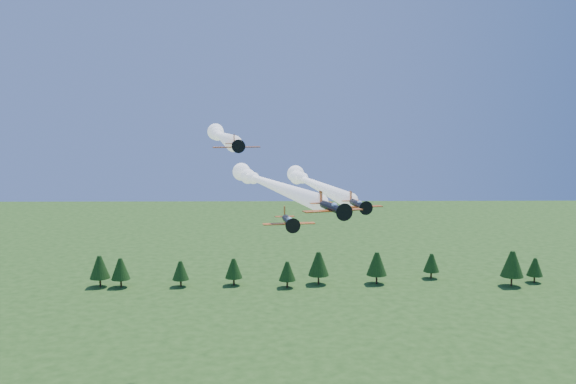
{
  "coord_description": "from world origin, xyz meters",
  "views": [
    {
      "loc": [
        -3.93,
        -94.57,
        56.41
      ],
      "look_at": [
        -2.62,
        0.0,
        44.26
      ],
      "focal_mm": 40.0,
      "sensor_mm": 36.0,
      "label": 1
    }
  ],
  "objects_px": {
    "plane_right": "(313,183)",
    "plane_slot": "(288,221)",
    "plane_left": "(221,136)",
    "plane_lead": "(267,183)"
  },
  "relations": [
    {
      "from": "plane_left",
      "to": "plane_slot",
      "type": "bearing_deg",
      "value": -70.88
    },
    {
      "from": "plane_lead",
      "to": "plane_left",
      "type": "height_order",
      "value": "plane_left"
    },
    {
      "from": "plane_left",
      "to": "plane_right",
      "type": "xyz_separation_m",
      "value": [
        17.72,
        -2.12,
        -9.06
      ]
    },
    {
      "from": "plane_left",
      "to": "plane_slot",
      "type": "height_order",
      "value": "plane_left"
    },
    {
      "from": "plane_right",
      "to": "plane_left",
      "type": "bearing_deg",
      "value": 162.13
    },
    {
      "from": "plane_right",
      "to": "plane_slot",
      "type": "height_order",
      "value": "plane_right"
    },
    {
      "from": "plane_lead",
      "to": "plane_slot",
      "type": "relative_size",
      "value": 5.82
    },
    {
      "from": "plane_lead",
      "to": "plane_slot",
      "type": "distance_m",
      "value": 13.9
    },
    {
      "from": "plane_lead",
      "to": "plane_right",
      "type": "relative_size",
      "value": 1.08
    },
    {
      "from": "plane_right",
      "to": "plane_lead",
      "type": "bearing_deg",
      "value": -144.32
    }
  ]
}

